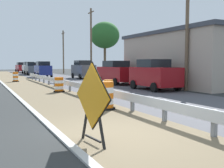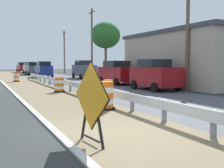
% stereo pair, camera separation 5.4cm
% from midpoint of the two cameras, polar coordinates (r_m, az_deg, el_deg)
% --- Properties ---
extents(ground_plane, '(160.00, 160.00, 0.00)m').
position_cam_midpoint_polar(ground_plane, '(7.22, 0.06, -10.70)').
color(ground_plane, '#2B2D2D').
extents(median_dirt_strip, '(3.63, 120.00, 0.01)m').
position_cam_midpoint_polar(median_dirt_strip, '(7.50, 4.35, -10.11)').
color(median_dirt_strip, '#706047').
rests_on(median_dirt_strip, ground).
extents(curb_near_edge, '(0.20, 120.00, 0.11)m').
position_cam_midpoint_polar(curb_near_edge, '(6.77, -10.09, -11.77)').
color(curb_near_edge, '#ADADA8').
rests_on(curb_near_edge, ground).
extents(guardrail_median, '(0.18, 51.45, 0.71)m').
position_cam_midpoint_polar(guardrail_median, '(8.83, 10.94, -4.55)').
color(guardrail_median, silver).
rests_on(guardrail_median, ground).
extents(warning_sign_diamond, '(0.23, 1.61, 1.94)m').
position_cam_midpoint_polar(warning_sign_diamond, '(6.23, -4.24, -3.30)').
color(warning_sign_diamond, black).
rests_on(warning_sign_diamond, ground).
extents(traffic_barrel_nearest, '(0.75, 0.75, 1.15)m').
position_cam_midpoint_polar(traffic_barrel_nearest, '(10.91, -1.12, -2.74)').
color(traffic_barrel_nearest, orange).
rests_on(traffic_barrel_nearest, ground).
extents(traffic_barrel_close, '(0.65, 0.65, 0.96)m').
position_cam_midpoint_polar(traffic_barrel_close, '(14.96, -0.61, -1.13)').
color(traffic_barrel_close, orange).
rests_on(traffic_barrel_close, ground).
extents(traffic_barrel_mid, '(0.73, 0.73, 0.98)m').
position_cam_midpoint_polar(traffic_barrel_mid, '(17.83, -11.07, -0.29)').
color(traffic_barrel_mid, orange).
rests_on(traffic_barrel_mid, ground).
extents(traffic_barrel_far, '(0.67, 0.67, 1.00)m').
position_cam_midpoint_polar(traffic_barrel_far, '(28.94, -19.69, 1.35)').
color(traffic_barrel_far, orange).
rests_on(traffic_barrel_far, ground).
extents(car_lead_near_lane, '(2.09, 4.32, 2.04)m').
position_cam_midpoint_polar(car_lead_near_lane, '(45.40, -16.50, 3.18)').
color(car_lead_near_lane, '#4C5156').
rests_on(car_lead_near_lane, ground).
extents(car_trailing_near_lane, '(2.16, 4.07, 2.17)m').
position_cam_midpoint_polar(car_trailing_near_lane, '(19.11, 9.25, 1.98)').
color(car_trailing_near_lane, maroon).
rests_on(car_trailing_near_lane, ground).
extents(car_lead_far_lane, '(2.01, 4.08, 2.13)m').
position_cam_midpoint_polar(car_lead_far_lane, '(37.45, -14.33, 3.06)').
color(car_lead_far_lane, navy).
rests_on(car_lead_far_lane, ground).
extents(car_mid_far_lane, '(2.13, 4.80, 2.24)m').
position_cam_midpoint_polar(car_mid_far_lane, '(33.57, -6.00, 3.12)').
color(car_mid_far_lane, '#4C5156').
rests_on(car_mid_far_lane, ground).
extents(car_trailing_far_lane, '(2.04, 4.16, 2.14)m').
position_cam_midpoint_polar(car_trailing_far_lane, '(50.72, -17.12, 3.33)').
color(car_trailing_far_lane, silver).
rests_on(car_trailing_far_lane, ground).
extents(car_distant_a, '(2.19, 4.76, 2.12)m').
position_cam_midpoint_polar(car_distant_a, '(24.43, 1.19, 2.51)').
color(car_distant_a, maroon).
rests_on(car_distant_a, ground).
extents(car_distant_b, '(2.20, 4.66, 2.09)m').
position_cam_midpoint_polar(car_distant_b, '(59.32, -18.52, 3.42)').
color(car_distant_b, maroon).
rests_on(car_distant_b, ground).
extents(car_distant_c, '(2.13, 4.11, 1.93)m').
position_cam_midpoint_polar(car_distant_c, '(56.26, -14.21, 3.39)').
color(car_distant_c, maroon).
rests_on(car_distant_c, ground).
extents(roadside_shop_near, '(7.10, 11.72, 4.53)m').
position_cam_midpoint_polar(roadside_shop_near, '(23.94, 16.61, 5.20)').
color(roadside_shop_near, '#AD9E8E').
rests_on(roadside_shop_near, ground).
extents(utility_pole_near, '(0.24, 1.80, 7.11)m').
position_cam_midpoint_polar(utility_pole_near, '(19.04, 15.89, 9.78)').
color(utility_pole_near, brown).
rests_on(utility_pole_near, ground).
extents(utility_pole_mid, '(0.24, 1.80, 8.90)m').
position_cam_midpoint_polar(utility_pole_mid, '(34.96, -4.28, 8.91)').
color(utility_pole_mid, brown).
rests_on(utility_pole_mid, ground).
extents(utility_pole_far, '(0.24, 1.80, 7.80)m').
position_cam_midpoint_polar(utility_pole_far, '(49.76, -10.12, 6.88)').
color(utility_pole_far, brown).
rests_on(utility_pole_far, ground).
extents(tree_roadside, '(4.30, 4.30, 7.93)m').
position_cam_midpoint_polar(tree_roadside, '(39.75, -1.32, 10.35)').
color(tree_roadside, brown).
rests_on(tree_roadside, ground).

